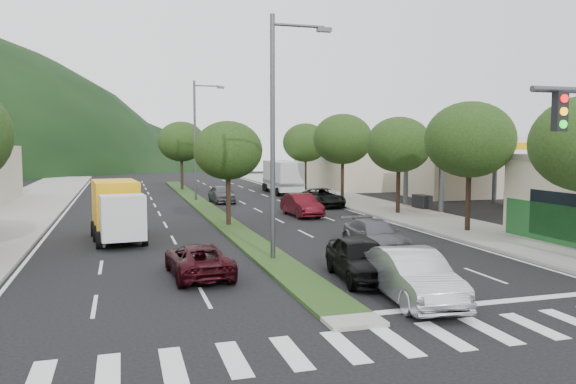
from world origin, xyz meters
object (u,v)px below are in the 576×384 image
object	(u,v)px
streetlight_near	(277,125)
tree_med_far	(181,142)
sedan_silver	(413,276)
car_queue_c	(302,205)
motorhome	(282,176)
car_queue_d	(323,198)
car_queue_a	(361,258)
car_queue_b	(375,235)
suv_maroon	(198,260)
tree_med_near	(228,151)
tree_r_c	(399,145)
car_queue_e	(222,194)
tree_r_e	(305,143)
tree_r_d	(343,139)
tree_r_b	(470,140)
streetlight_mid	(197,134)
box_truck	(117,212)

from	to	relation	value
streetlight_near	tree_med_far	bearing A→B (deg)	90.33
streetlight_near	sedan_silver	world-z (taller)	streetlight_near
car_queue_c	motorhome	bearing A→B (deg)	75.40
car_queue_c	car_queue_d	bearing A→B (deg)	53.50
car_queue_a	sedan_silver	bearing A→B (deg)	-76.16
streetlight_near	car_queue_b	world-z (taller)	streetlight_near
suv_maroon	motorhome	bearing A→B (deg)	-114.06
sedan_silver	tree_med_near	bearing A→B (deg)	104.37
tree_r_c	car_queue_e	xyz separation A→B (m)	(-10.13, 11.15, -4.04)
tree_r_e	car_queue_d	world-z (taller)	tree_r_e
tree_r_e	tree_r_d	bearing A→B (deg)	-90.00
tree_med_near	tree_r_c	bearing A→B (deg)	9.46
tree_r_c	tree_med_near	bearing A→B (deg)	-170.54
tree_r_c	tree_r_d	world-z (taller)	tree_r_d
tree_r_e	car_queue_e	xyz separation A→B (m)	(-10.13, -8.85, -4.18)
tree_med_near	tree_med_far	world-z (taller)	tree_med_far
tree_r_b	car_queue_e	bearing A→B (deg)	117.88
car_queue_c	tree_med_near	bearing A→B (deg)	-153.15
sedan_silver	car_queue_e	world-z (taller)	sedan_silver
tree_med_far	motorhome	xyz separation A→B (m)	(9.00, -6.01, -3.36)
tree_r_d	car_queue_a	size ratio (longest dim) A/B	1.58
suv_maroon	car_queue_d	distance (m)	23.40
streetlight_mid	sedan_silver	xyz separation A→B (m)	(2.36, -31.98, -4.79)
tree_med_far	tree_med_near	bearing A→B (deg)	-90.00
suv_maroon	tree_r_b	bearing A→B (deg)	-161.99
tree_r_c	suv_maroon	size ratio (longest dim) A/B	1.48
streetlight_near	car_queue_a	distance (m)	6.55
car_queue_a	suv_maroon	bearing A→B (deg)	165.55
streetlight_near	car_queue_b	bearing A→B (deg)	11.75
car_queue_d	car_queue_c	bearing A→B (deg)	-124.65
car_queue_b	car_queue_e	distance (m)	22.36
tree_r_b	motorhome	world-z (taller)	tree_r_b
streetlight_near	motorhome	world-z (taller)	streetlight_near
tree_r_d	sedan_silver	size ratio (longest dim) A/B	1.49
tree_r_d	motorhome	distance (m)	9.24
car_queue_b	motorhome	world-z (taller)	motorhome
tree_r_e	car_queue_d	xyz separation A→B (m)	(-3.17, -13.85, -4.20)
tree_r_e	car_queue_c	world-z (taller)	tree_r_e
tree_r_d	streetlight_mid	xyz separation A→B (m)	(-11.79, 3.00, 0.40)
streetlight_mid	car_queue_e	xyz separation A→B (m)	(1.66, -1.85, -4.87)
tree_r_b	motorhome	distance (m)	26.38
tree_r_b	motorhome	xyz separation A→B (m)	(-3.00, 25.99, -3.39)
streetlight_near	sedan_silver	xyz separation A→B (m)	(2.36, -6.98, -4.79)
car_queue_b	tree_med_far	bearing A→B (deg)	98.63
car_queue_b	streetlight_near	bearing A→B (deg)	-167.94
tree_r_b	car_queue_c	distance (m)	12.01
tree_r_b	tree_med_near	xyz separation A→B (m)	(-12.00, 6.00, -0.61)
tree_r_c	motorhome	world-z (taller)	tree_r_c
tree_med_near	box_truck	world-z (taller)	tree_med_near
car_queue_a	car_queue_b	size ratio (longest dim) A/B	0.98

